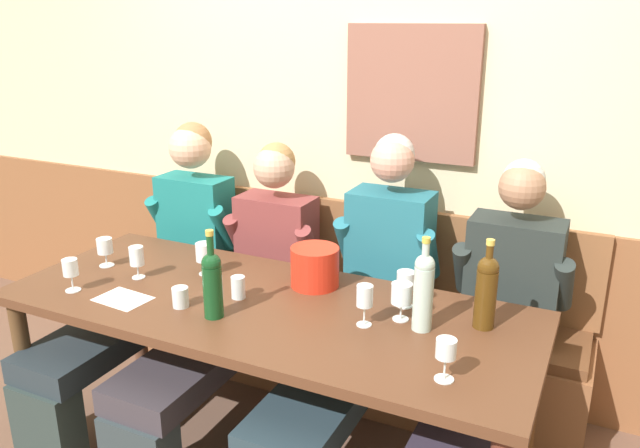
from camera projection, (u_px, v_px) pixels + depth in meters
name	position (u px, v px, depth m)	size (l,w,h in m)	color
room_wall_back	(359.00, 107.00, 3.07)	(6.80, 0.12, 2.80)	beige
wood_wainscot_panel	(351.00, 286.00, 3.32)	(6.80, 0.03, 0.93)	brown
wall_bench	(335.00, 334.00, 3.20)	(2.43, 0.42, 0.94)	brown
dining_table	(265.00, 321.00, 2.49)	(2.13, 0.84, 0.75)	#54301E
person_center_right_seat	(157.00, 265.00, 3.11)	(0.49, 1.27, 1.31)	#293533
person_center_left_seat	(239.00, 292.00, 2.91)	(0.49, 1.27, 1.24)	#2C373B
person_left_seat	(362.00, 306.00, 2.67)	(0.48, 1.27, 1.33)	#263841
person_right_seat	(494.00, 344.00, 2.43)	(0.49, 1.26, 1.27)	#332936
ice_bucket	(315.00, 267.00, 2.60)	(0.20, 0.20, 0.17)	red
wine_bottle_clear_water	(423.00, 289.00, 2.21)	(0.07, 0.07, 0.35)	#AEC7BD
wine_bottle_amber_mid	(486.00, 290.00, 2.23)	(0.08, 0.08, 0.34)	#492E0E
wine_bottle_green_tall	(212.00, 282.00, 2.31)	(0.07, 0.07, 0.34)	#12411D
wine_glass_by_bottle	(406.00, 282.00, 2.40)	(0.07, 0.07, 0.14)	silver
wine_glass_near_bucket	(137.00, 258.00, 2.67)	(0.06, 0.06, 0.14)	silver
wine_glass_mid_left	(70.00, 269.00, 2.54)	(0.06, 0.06, 0.14)	silver
wine_glass_mid_right	(402.00, 295.00, 2.30)	(0.08, 0.08, 0.14)	silver
wine_glass_left_end	(105.00, 247.00, 2.80)	(0.07, 0.07, 0.13)	silver
wine_glass_center_front	(446.00, 351.00, 1.91)	(0.06, 0.06, 0.14)	silver
wine_glass_right_end	(204.00, 254.00, 2.71)	(0.08, 0.08, 0.14)	silver
wine_glass_center_rear	(365.00, 298.00, 2.25)	(0.06, 0.06, 0.16)	silver
water_tumbler_right	(238.00, 287.00, 2.49)	(0.06, 0.06, 0.09)	silver
water_tumbler_center	(180.00, 297.00, 2.42)	(0.06, 0.06, 0.08)	silver
tasting_sheet_left_guest	(123.00, 299.00, 2.49)	(0.21, 0.15, 0.00)	white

